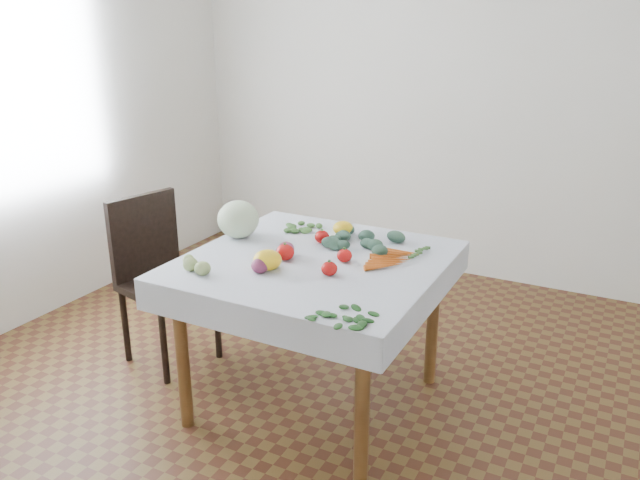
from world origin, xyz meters
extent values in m
plane|color=brown|center=(0.00, 0.00, 0.00)|extent=(4.00, 4.00, 0.00)
cube|color=white|center=(0.00, 2.00, 1.35)|extent=(4.00, 0.04, 2.70)
cube|color=white|center=(-2.00, 0.00, 1.35)|extent=(0.04, 4.00, 2.70)
cube|color=brown|center=(0.00, 0.00, 0.73)|extent=(1.00, 1.00, 0.04)
cylinder|color=brown|center=(-0.44, -0.44, 0.35)|extent=(0.06, 0.06, 0.71)
cylinder|color=brown|center=(0.44, -0.44, 0.35)|extent=(0.06, 0.06, 0.71)
cylinder|color=brown|center=(-0.44, 0.44, 0.35)|extent=(0.06, 0.06, 0.71)
cylinder|color=brown|center=(0.44, 0.44, 0.35)|extent=(0.06, 0.06, 0.71)
cube|color=white|center=(0.00, 0.00, 0.75)|extent=(1.12, 1.12, 0.01)
cube|color=black|center=(-0.89, 0.00, 0.44)|extent=(0.49, 0.49, 0.04)
cube|color=black|center=(-1.07, 0.05, 0.68)|extent=(0.13, 0.41, 0.45)
cylinder|color=black|center=(-1.11, -0.13, 0.21)|extent=(0.04, 0.04, 0.42)
cylinder|color=black|center=(-0.76, -0.21, 0.21)|extent=(0.04, 0.04, 0.42)
cylinder|color=black|center=(-1.02, 0.22, 0.21)|extent=(0.04, 0.04, 0.42)
cylinder|color=black|center=(-0.68, 0.13, 0.21)|extent=(0.04, 0.04, 0.42)
ellipsoid|color=beige|center=(-0.48, 0.09, 0.85)|extent=(0.26, 0.26, 0.19)
ellipsoid|color=#BC0D0C|center=(-0.07, 0.20, 0.79)|extent=(0.09, 0.09, 0.06)
ellipsoid|color=#BC0D0C|center=(0.14, 0.02, 0.79)|extent=(0.08, 0.08, 0.06)
ellipsoid|color=#BC0D0C|center=(-0.11, -0.08, 0.79)|extent=(0.09, 0.09, 0.07)
ellipsoid|color=#BC0D0C|center=(0.15, -0.15, 0.79)|extent=(0.09, 0.09, 0.06)
ellipsoid|color=yellow|center=(-0.03, 0.36, 0.79)|extent=(0.12, 0.12, 0.07)
ellipsoid|color=yellow|center=(-0.12, -0.21, 0.80)|extent=(0.17, 0.17, 0.09)
ellipsoid|color=#56183B|center=(-0.14, -0.02, 0.79)|extent=(0.08, 0.08, 0.06)
ellipsoid|color=#56183B|center=(-0.13, -0.26, 0.79)|extent=(0.09, 0.09, 0.07)
ellipsoid|color=#9CB266|center=(-0.36, -0.35, 0.78)|extent=(0.06, 0.06, 0.05)
ellipsoid|color=#9CB266|center=(-0.40, -0.32, 0.78)|extent=(0.06, 0.06, 0.05)
ellipsoid|color=#9CB266|center=(-0.39, -0.41, 0.78)|extent=(0.06, 0.06, 0.05)
cone|color=#CA4F16|center=(0.32, 0.24, 0.77)|extent=(0.19, 0.06, 0.03)
cone|color=#CA4F16|center=(0.32, 0.21, 0.77)|extent=(0.19, 0.07, 0.03)
cone|color=#CA4F16|center=(0.32, 0.18, 0.77)|extent=(0.18, 0.09, 0.03)
cone|color=#CA4F16|center=(0.32, 0.15, 0.77)|extent=(0.18, 0.10, 0.03)
cone|color=#CA4F16|center=(0.32, 0.12, 0.77)|extent=(0.18, 0.11, 0.03)
cone|color=#CA4F16|center=(0.32, 0.09, 0.77)|extent=(0.17, 0.13, 0.03)
cone|color=#CA4F16|center=(0.32, 0.06, 0.77)|extent=(0.16, 0.14, 0.03)
cone|color=#CA4F16|center=(0.32, 0.03, 0.77)|extent=(0.15, 0.15, 0.03)
ellipsoid|color=#365843|center=(0.13, 0.26, 0.78)|extent=(0.07, 0.07, 0.05)
ellipsoid|color=#365843|center=(0.09, 0.29, 0.78)|extent=(0.07, 0.07, 0.05)
ellipsoid|color=#365843|center=(0.10, 0.23, 0.78)|extent=(0.07, 0.07, 0.05)
ellipsoid|color=#365843|center=(0.15, 0.29, 0.78)|extent=(0.07, 0.07, 0.05)
ellipsoid|color=#365843|center=(0.04, 0.27, 0.78)|extent=(0.07, 0.07, 0.05)
ellipsoid|color=#365843|center=(0.16, 0.22, 0.78)|extent=(0.07, 0.07, 0.05)
ellipsoid|color=#365843|center=(0.10, 0.33, 0.78)|extent=(0.07, 0.07, 0.05)
ellipsoid|color=#365843|center=(0.05, 0.21, 0.78)|extent=(0.07, 0.07, 0.05)
ellipsoid|color=#365843|center=(0.20, 0.28, 0.78)|extent=(0.07, 0.07, 0.05)
ellipsoid|color=#365843|center=(0.02, 0.31, 0.78)|extent=(0.07, 0.07, 0.05)
ellipsoid|color=#365843|center=(0.13, 0.17, 0.78)|extent=(0.07, 0.07, 0.05)
ellipsoid|color=#365843|center=(0.17, 0.35, 0.78)|extent=(0.07, 0.07, 0.05)
ellipsoid|color=#365843|center=(-0.02, 0.23, 0.78)|extent=(0.07, 0.07, 0.05)
ellipsoid|color=#365843|center=(0.24, 0.22, 0.78)|extent=(0.07, 0.07, 0.05)
ellipsoid|color=#365843|center=(0.04, 0.38, 0.78)|extent=(0.07, 0.07, 0.05)
ellipsoid|color=#365843|center=(0.05, 0.14, 0.78)|extent=(0.07, 0.07, 0.05)
ellipsoid|color=#184816|center=(0.38, -0.48, 0.76)|extent=(0.05, 0.03, 0.01)
ellipsoid|color=#184816|center=(0.35, -0.47, 0.76)|extent=(0.05, 0.03, 0.01)
ellipsoid|color=#184816|center=(0.36, -0.50, 0.76)|extent=(0.05, 0.03, 0.01)
ellipsoid|color=#184816|center=(0.39, -0.46, 0.76)|extent=(0.05, 0.03, 0.01)
ellipsoid|color=#184816|center=(0.33, -0.48, 0.76)|extent=(0.05, 0.03, 0.01)
ellipsoid|color=#184816|center=(0.40, -0.51, 0.76)|extent=(0.05, 0.03, 0.01)
ellipsoid|color=#184816|center=(0.36, -0.44, 0.76)|extent=(0.05, 0.03, 0.01)
ellipsoid|color=#184816|center=(0.33, -0.52, 0.76)|extent=(0.05, 0.03, 0.01)
ellipsoid|color=#184816|center=(0.43, -0.47, 0.76)|extent=(0.05, 0.03, 0.01)
ellipsoid|color=#184816|center=(0.31, -0.45, 0.76)|extent=(0.05, 0.03, 0.01)
ellipsoid|color=#184816|center=(0.38, -0.54, 0.76)|extent=(0.05, 0.03, 0.01)
ellipsoid|color=#184816|center=(0.41, -0.42, 0.76)|extent=(0.05, 0.03, 0.01)
ellipsoid|color=#184816|center=(0.28, -0.50, 0.76)|extent=(0.05, 0.03, 0.01)
ellipsoid|color=#184816|center=(0.45, -0.51, 0.76)|extent=(0.05, 0.03, 0.01)
ellipsoid|color=#184816|center=(0.33, -0.40, 0.76)|extent=(0.05, 0.03, 0.01)
ellipsoid|color=#184816|center=(0.33, -0.56, 0.76)|extent=(0.05, 0.03, 0.01)
ellipsoid|color=#487E3A|center=(-0.27, 0.32, 0.77)|extent=(0.05, 0.05, 0.02)
ellipsoid|color=#487E3A|center=(-0.30, 0.34, 0.77)|extent=(0.05, 0.05, 0.02)
ellipsoid|color=#487E3A|center=(-0.28, 0.30, 0.77)|extent=(0.05, 0.05, 0.02)
ellipsoid|color=#487E3A|center=(-0.25, 0.35, 0.77)|extent=(0.05, 0.05, 0.02)
ellipsoid|color=#487E3A|center=(-0.33, 0.33, 0.77)|extent=(0.05, 0.05, 0.02)
ellipsoid|color=#487E3A|center=(-0.24, 0.30, 0.77)|extent=(0.05, 0.05, 0.02)
ellipsoid|color=#487E3A|center=(-0.29, 0.38, 0.77)|extent=(0.05, 0.05, 0.02)
ellipsoid|color=#487E3A|center=(-0.32, 0.28, 0.77)|extent=(0.05, 0.05, 0.02)
ellipsoid|color=#487E3A|center=(-0.20, 0.34, 0.77)|extent=(0.05, 0.05, 0.02)
ellipsoid|color=#487E3A|center=(-0.36, 0.36, 0.77)|extent=(0.05, 0.05, 0.02)
ellipsoid|color=#487E3A|center=(-0.25, 0.25, 0.77)|extent=(0.05, 0.05, 0.02)
camera|label=1|loc=(1.25, -2.34, 1.77)|focal=35.00mm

